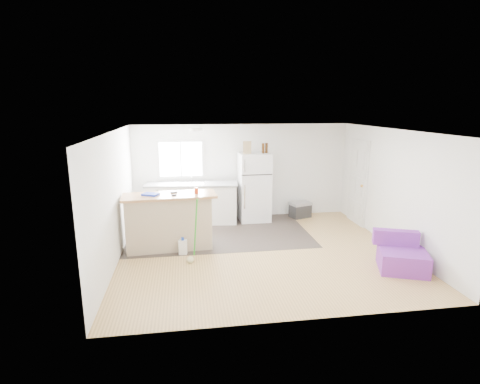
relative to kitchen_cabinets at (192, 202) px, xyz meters
name	(u,v)px	position (x,y,z in m)	size (l,w,h in m)	color
room	(262,193)	(1.30, -2.15, 0.69)	(5.51, 5.01, 2.41)	#AD8448
vinyl_zone	(219,233)	(0.58, -0.90, -0.51)	(4.05, 2.50, 0.00)	#2E2723
window	(181,159)	(-0.25, 0.33, 1.04)	(1.18, 0.06, 0.98)	white
interior_door	(358,182)	(4.03, -0.60, 0.51)	(0.11, 0.92, 2.10)	white
ceiling_fixture	(196,129)	(0.10, -0.95, 1.85)	(0.30, 0.30, 0.07)	white
kitchen_cabinets	(192,202)	(0.00, 0.00, 0.00)	(2.30, 0.92, 1.29)	white
peninsula	(169,221)	(-0.51, -1.69, 0.06)	(1.88, 0.83, 1.13)	#BFAE8A
refrigerator	(254,187)	(1.55, -0.03, 0.35)	(0.77, 0.74, 1.71)	white
cooler	(300,210)	(2.79, 0.02, -0.30)	(0.61, 0.51, 0.40)	#2B2B2D
purple_seat	(401,257)	(3.61, -3.33, -0.27)	(1.00, 0.99, 0.65)	purple
cleaner_jug	(183,247)	(-0.24, -2.06, -0.36)	(0.17, 0.13, 0.35)	white
mop	(192,250)	(-0.07, -2.47, -0.28)	(0.24, 0.35, 1.24)	green
red_cup	(196,191)	(0.06, -1.69, 0.68)	(0.08, 0.08, 0.12)	red
blue_tray	(151,194)	(-0.84, -1.70, 0.64)	(0.30, 0.22, 0.04)	#1530CB
tool_a	(174,192)	(-0.39, -1.59, 0.64)	(0.14, 0.05, 0.03)	black
tool_b	(174,195)	(-0.38, -1.82, 0.63)	(0.10, 0.04, 0.03)	black
cardboard_box	(247,147)	(1.36, -0.09, 1.35)	(0.20, 0.10, 0.30)	#9F825B
bottle_left	(263,148)	(1.75, -0.11, 1.33)	(0.07, 0.07, 0.25)	#3D220B
bottle_right	(266,148)	(1.85, -0.06, 1.33)	(0.07, 0.07, 0.25)	#3D220B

